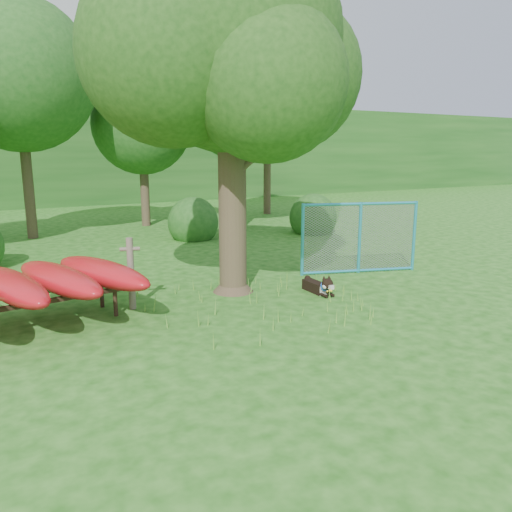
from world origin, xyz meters
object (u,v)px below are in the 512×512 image
fence_section (360,238)px  oak_tree (228,53)px  kayak_rack (35,283)px  husky_dog (319,286)px

fence_section → oak_tree: bearing=-163.1°
kayak_rack → oak_tree: bearing=-3.9°
husky_dog → fence_section: 2.42m
kayak_rack → husky_dog: 5.74m
oak_tree → fence_section: bearing=-0.8°
kayak_rack → husky_dog: kayak_rack is taller
oak_tree → husky_dog: size_ratio=6.98×
kayak_rack → husky_dog: size_ratio=3.56×
oak_tree → fence_section: 5.52m
kayak_rack → fence_section: 7.70m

